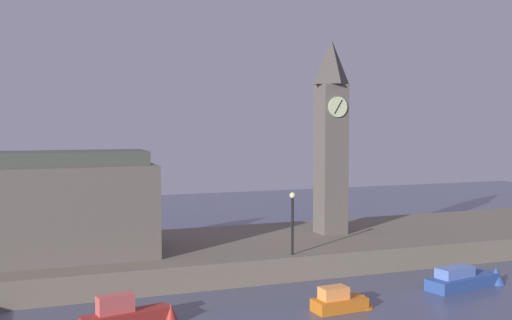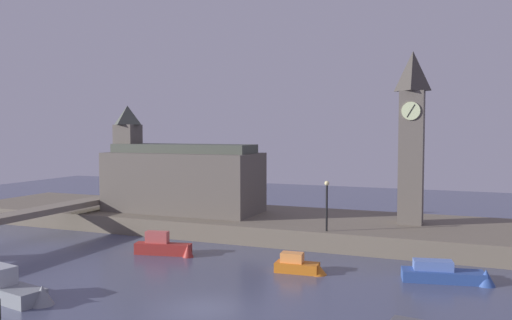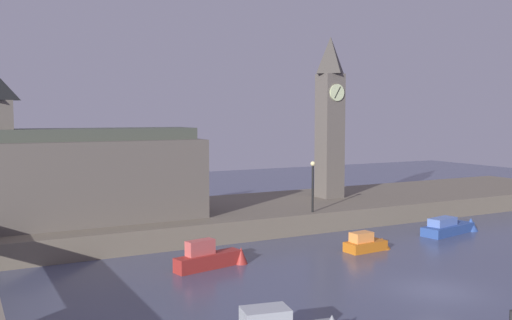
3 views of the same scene
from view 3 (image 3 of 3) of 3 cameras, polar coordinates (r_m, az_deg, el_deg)
ground_plane at (r=30.05m, az=17.61°, el=-12.45°), size 120.00×120.00×0.00m
far_embankment at (r=45.73m, az=-0.63°, el=-5.44°), size 70.00×12.00×1.50m
clock_tower at (r=49.60m, az=7.43°, el=4.52°), size 2.07×2.12×13.87m
parliament_hall at (r=40.25m, az=-16.50°, el=-1.40°), size 14.40×6.15×9.95m
streetlamp at (r=42.07m, az=5.71°, el=-2.04°), size 0.36×0.36×3.78m
boat_tour_blue at (r=44.48m, az=19.17°, el=-6.38°), size 5.62×2.38×1.46m
boat_dinghy_red at (r=32.83m, az=-4.44°, el=-9.75°), size 4.68×1.74×1.73m
boat_patrol_orange at (r=37.48m, az=11.21°, el=-8.23°), size 3.38×1.43×1.24m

